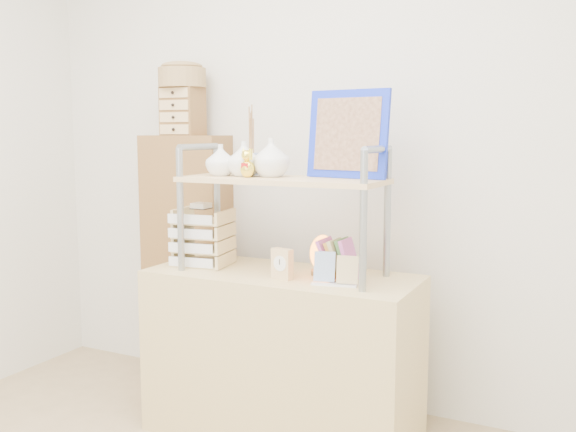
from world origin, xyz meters
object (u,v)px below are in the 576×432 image
object	(u,v)px
desk	(282,355)
salt_lamp	(322,255)
cabinet	(188,260)
letter_tray	(202,240)

from	to	relation	value
desk	salt_lamp	world-z (taller)	salt_lamp
desk	cabinet	distance (m)	0.90
desk	letter_tray	bearing A→B (deg)	-179.73
cabinet	salt_lamp	distance (m)	1.01
desk	cabinet	bearing A→B (deg)	154.23
salt_lamp	letter_tray	bearing A→B (deg)	-175.08
salt_lamp	desk	bearing A→B (deg)	-164.26
cabinet	letter_tray	bearing A→B (deg)	-51.05
desk	letter_tray	size ratio (longest dim) A/B	4.11
letter_tray	salt_lamp	world-z (taller)	letter_tray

